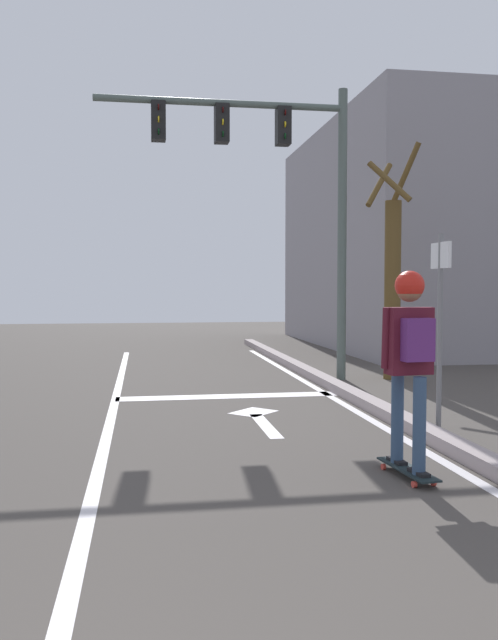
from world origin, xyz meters
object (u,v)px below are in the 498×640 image
(traffic_signal_mast, at_px, (271,166))
(roadside_tree, at_px, (392,278))
(skateboard, at_px, (407,470))
(skater, at_px, (410,343))
(street_sign_post, at_px, (440,302))

(traffic_signal_mast, height_order, roadside_tree, traffic_signal_mast)
(traffic_signal_mast, bearing_deg, roadside_tree, -1.86)
(skateboard, distance_m, traffic_signal_mast, 6.98)
(skater, distance_m, street_sign_post, 2.20)
(traffic_signal_mast, bearing_deg, skateboard, -89.74)
(roadside_tree, bearing_deg, traffic_signal_mast, 178.14)
(street_sign_post, distance_m, roadside_tree, 4.18)
(roadside_tree, bearing_deg, skateboard, -110.17)
(skater, height_order, street_sign_post, street_sign_post)
(traffic_signal_mast, height_order, street_sign_post, traffic_signal_mast)
(skateboard, xyz_separation_m, street_sign_post, (1.15, 1.83, 1.41))
(street_sign_post, bearing_deg, roadside_tree, 76.00)
(skateboard, height_order, street_sign_post, street_sign_post)
(skateboard, height_order, skater, skater)
(skateboard, height_order, traffic_signal_mast, traffic_signal_mast)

